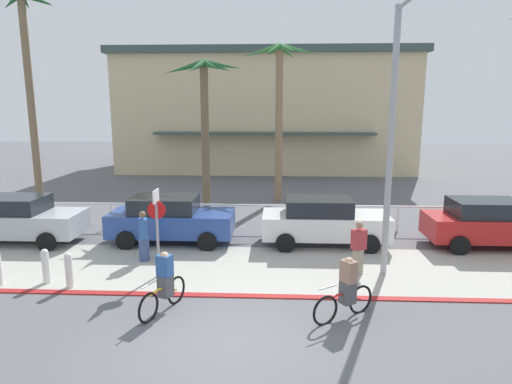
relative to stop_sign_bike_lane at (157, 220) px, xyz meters
The scene contains 20 objects.
ground_plane 7.17m from the stop_sign_bike_lane, 69.54° to the left, with size 80.00×80.00×0.00m, color #5B5B60.
sidewalk_strip 3.04m from the stop_sign_bike_lane, 16.73° to the left, with size 44.00×4.00×0.02m, color #ADAAA0.
curb_paint 3.21m from the stop_sign_bike_lane, 27.48° to the right, with size 44.00×0.24×0.03m, color maroon.
building_backdrop 23.95m from the stop_sign_bike_lane, 83.97° to the left, with size 21.85×11.67×8.80m.
rail_fence 5.65m from the stop_sign_bike_lane, 64.16° to the left, with size 25.16×0.08×1.04m.
stop_sign_bike_lane is the anchor object (origin of this frame).
bollard_1 3.29m from the stop_sign_bike_lane, 167.54° to the right, with size 0.20×0.20×1.00m.
bollard_3 2.67m from the stop_sign_bike_lane, 157.15° to the right, with size 0.20×0.20×1.00m.
streetlight_curb 7.06m from the stop_sign_bike_lane, ahead, with size 0.24×2.54×7.50m.
palm_tree_1 13.92m from the stop_sign_bike_lane, 132.36° to the left, with size 2.89×3.00×10.15m.
palm_tree_2 8.85m from the stop_sign_bike_lane, 89.20° to the left, with size 3.37×3.59×6.88m.
palm_tree_3 11.72m from the stop_sign_bike_lane, 71.59° to the left, with size 3.66×2.72×7.85m.
car_silver_0 6.63m from the stop_sign_bike_lane, 153.24° to the left, with size 4.40×2.02×1.69m.
car_blue_1 3.36m from the stop_sign_bike_lane, 97.42° to the left, with size 4.40×2.02×1.69m.
car_white_2 6.05m from the stop_sign_bike_lane, 32.46° to the left, with size 4.40×2.02×1.69m.
car_red_3 11.30m from the stop_sign_bike_lane, 16.51° to the left, with size 4.40×2.02×1.69m.
cyclist_red_0 5.62m from the stop_sign_bike_lane, 24.70° to the right, with size 1.53×1.09×1.50m.
cyclist_yellow_1 2.47m from the stop_sign_bike_lane, 71.62° to the right, with size 0.74×1.71×1.50m.
pedestrian_0 1.74m from the stop_sign_bike_lane, 123.03° to the left, with size 0.40×0.46×1.64m.
pedestrian_1 5.89m from the stop_sign_bike_lane, ahead, with size 0.47×0.43×1.59m.
Camera 1 is at (0.96, -8.59, 4.91)m, focal length 31.15 mm.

